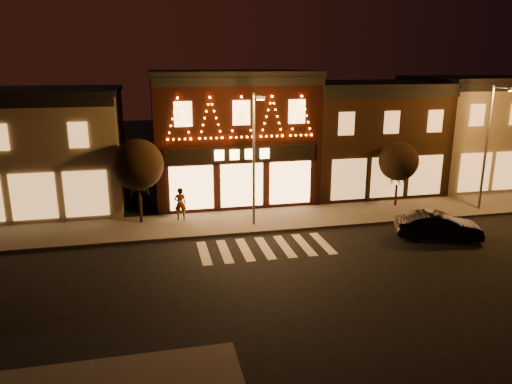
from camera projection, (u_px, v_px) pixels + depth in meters
name	position (u px, v px, depth m)	size (l,w,h in m)	color
ground	(288.00, 283.00, 19.87)	(120.00, 120.00, 0.00)	black
sidewalk_far	(282.00, 219.00, 27.81)	(44.00, 4.00, 0.15)	#47423D
building_left	(20.00, 149.00, 29.38)	(12.20, 8.28, 7.30)	#7C7158
building_pulp	(230.00, 135.00, 31.95)	(10.20, 8.34, 8.30)	black
building_right_a	(363.00, 136.00, 34.06)	(9.20, 8.28, 7.50)	#352012
building_right_b	(475.00, 130.00, 35.90)	(9.20, 8.28, 7.80)	#7C7158
streetlamp_mid	(255.00, 150.00, 25.41)	(0.45, 1.63, 7.13)	#59595E
streetlamp_right	(490.00, 139.00, 28.18)	(0.47, 1.68, 7.38)	#59595E
tree_left	(138.00, 165.00, 26.13)	(2.81, 2.81, 4.69)	black
tree_right	(399.00, 161.00, 29.42)	(2.41, 2.41, 4.02)	black
dark_sedan	(438.00, 226.00, 24.67)	(1.47, 4.22, 1.39)	black
pedestrian	(180.00, 204.00, 27.23)	(0.68, 0.44, 1.86)	gray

